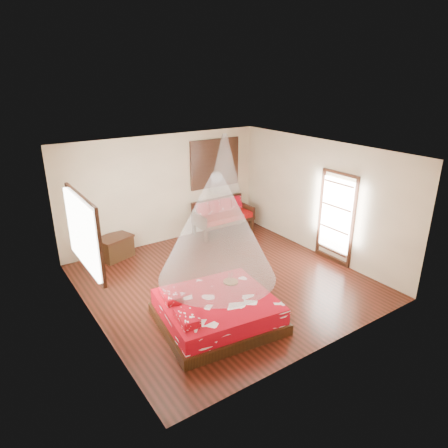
{
  "coord_description": "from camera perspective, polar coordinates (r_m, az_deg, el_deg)",
  "views": [
    {
      "loc": [
        -4.27,
        -6.3,
        4.24
      ],
      "look_at": [
        0.25,
        0.37,
        1.15
      ],
      "focal_mm": 32.0,
      "sensor_mm": 36.0,
      "label": 1
    }
  ],
  "objects": [
    {
      "name": "mosquito_net_main",
      "position": [
        6.53,
        -1.02,
        -0.52
      ],
      "size": [
        2.0,
        2.0,
        1.8
      ],
      "primitive_type": "cone",
      "color": "white",
      "rests_on": "ceiling"
    },
    {
      "name": "room",
      "position": [
        8.12,
        -0.0,
        0.51
      ],
      "size": [
        5.54,
        5.54,
        2.84
      ],
      "color": "black",
      "rests_on": "ground"
    },
    {
      "name": "window_left",
      "position": [
        7.15,
        -19.23,
        -1.06
      ],
      "size": [
        0.1,
        1.74,
        1.34
      ],
      "color": "black",
      "rests_on": "wall_left"
    },
    {
      "name": "bed",
      "position": [
        7.26,
        -1.06,
        -12.37
      ],
      "size": [
        2.21,
        2.05,
        0.63
      ],
      "rotation": [
        0.0,
        0.0,
        -0.13
      ],
      "color": "black",
      "rests_on": "floor"
    },
    {
      "name": "glazed_door",
      "position": [
        9.56,
        15.69,
        0.78
      ],
      "size": [
        0.08,
        1.02,
        2.16
      ],
      "color": "black",
      "rests_on": "floor"
    },
    {
      "name": "storage_chest",
      "position": [
        9.99,
        -15.31,
        -3.19
      ],
      "size": [
        0.94,
        0.8,
        0.55
      ],
      "rotation": [
        0.0,
        0.0,
        0.32
      ],
      "color": "black",
      "rests_on": "floor"
    },
    {
      "name": "mosquito_net_daybed",
      "position": [
        10.58,
        0.09,
        8.75
      ],
      "size": [
        0.85,
        0.85,
        1.5
      ],
      "primitive_type": "cone",
      "color": "white",
      "rests_on": "ceiling"
    },
    {
      "name": "wine_tray",
      "position": [
        7.61,
        0.96,
        -7.95
      ],
      "size": [
        0.28,
        0.28,
        0.22
      ],
      "rotation": [
        0.0,
        0.0,
        0.29
      ],
      "color": "brown",
      "rests_on": "bed"
    },
    {
      "name": "daybed",
      "position": [
        11.09,
        -0.28,
        1.36
      ],
      "size": [
        1.66,
        0.74,
        0.94
      ],
      "color": "black",
      "rests_on": "floor"
    },
    {
      "name": "shutter_panel",
      "position": [
        10.98,
        -1.29,
        8.66
      ],
      "size": [
        1.52,
        0.06,
        1.32
      ],
      "color": "black",
      "rests_on": "wall_back"
    }
  ]
}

